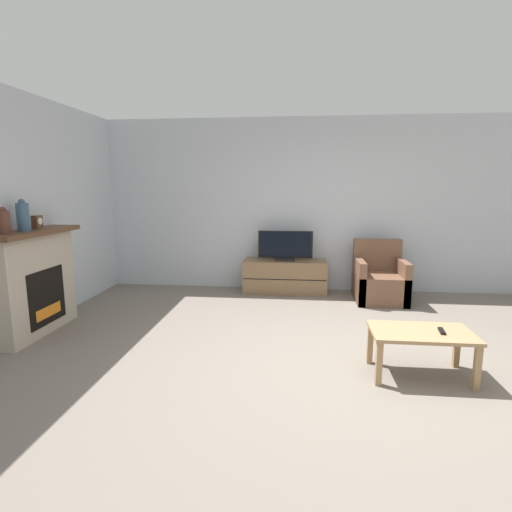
% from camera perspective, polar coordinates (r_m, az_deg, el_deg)
% --- Properties ---
extents(ground_plane, '(24.00, 24.00, 0.00)m').
position_cam_1_polar(ground_plane, '(3.85, 11.58, -15.61)').
color(ground_plane, slate).
extents(wall_back, '(12.00, 0.06, 2.70)m').
position_cam_1_polar(wall_back, '(6.42, 9.53, 7.13)').
color(wall_back, silver).
rests_on(wall_back, ground).
extents(fireplace, '(0.40, 1.27, 1.18)m').
position_cam_1_polar(fireplace, '(5.10, -29.15, -3.19)').
color(fireplace, '#B7A893').
rests_on(fireplace, ground).
extents(mantel_vase_left, '(0.12, 0.12, 0.27)m').
position_cam_1_polar(mantel_vase_left, '(4.69, -32.35, 4.18)').
color(mantel_vase_left, '#512D23').
rests_on(mantel_vase_left, fireplace).
extents(mantel_vase_centre_left, '(0.13, 0.13, 0.34)m').
position_cam_1_polar(mantel_vase_centre_left, '(4.92, -30.34, 4.94)').
color(mantel_vase_centre_left, '#385670').
rests_on(mantel_vase_centre_left, fireplace).
extents(mantel_clock, '(0.08, 0.11, 0.15)m').
position_cam_1_polar(mantel_clock, '(5.10, -28.79, 4.26)').
color(mantel_clock, brown).
rests_on(mantel_clock, fireplace).
extents(tv_stand, '(1.29, 0.44, 0.51)m').
position_cam_1_polar(tv_stand, '(6.27, 4.16, -2.93)').
color(tv_stand, brown).
rests_on(tv_stand, ground).
extents(tv, '(0.84, 0.18, 0.46)m').
position_cam_1_polar(tv, '(6.18, 4.21, 1.30)').
color(tv, black).
rests_on(tv, tv_stand).
extents(armchair, '(0.70, 0.76, 0.87)m').
position_cam_1_polar(armchair, '(6.10, 17.20, -3.44)').
color(armchair, brown).
rests_on(armchair, ground).
extents(coffee_table, '(0.86, 0.51, 0.41)m').
position_cam_1_polar(coffee_table, '(3.81, 22.51, -10.73)').
color(coffee_table, '#A37F56').
rests_on(coffee_table, ground).
extents(remote, '(0.06, 0.15, 0.02)m').
position_cam_1_polar(remote, '(3.83, 25.01, -9.68)').
color(remote, black).
rests_on(remote, coffee_table).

